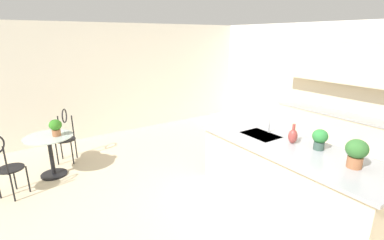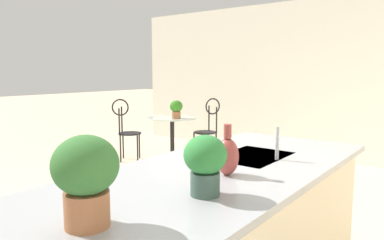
{
  "view_description": "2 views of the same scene",
  "coord_description": "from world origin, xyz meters",
  "px_view_note": "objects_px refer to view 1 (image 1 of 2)",
  "views": [
    {
      "loc": [
        2.58,
        -2.33,
        2.41
      ],
      "look_at": [
        -1.02,
        0.07,
        1.1
      ],
      "focal_mm": 26.16,
      "sensor_mm": 36.0,
      "label": 1
    },
    {
      "loc": [
        1.93,
        2.02,
        1.5
      ],
      "look_at": [
        -1.2,
        -0.41,
        0.96
      ],
      "focal_mm": 33.99,
      "sensor_mm": 36.0,
      "label": 2
    }
  ],
  "objects_px": {
    "potted_plant_on_table": "(56,127)",
    "potted_plant_counter_far": "(356,152)",
    "bistro_table": "(51,152)",
    "chair_by_island": "(65,133)",
    "vase_on_counter": "(293,136)",
    "chair_near_window": "(6,163)",
    "potted_plant_counter_near": "(320,138)"
  },
  "relations": [
    {
      "from": "potted_plant_on_table",
      "to": "vase_on_counter",
      "type": "bearing_deg",
      "value": 44.47
    },
    {
      "from": "potted_plant_on_table",
      "to": "potted_plant_counter_far",
      "type": "bearing_deg",
      "value": 36.06
    },
    {
      "from": "chair_by_island",
      "to": "potted_plant_counter_far",
      "type": "bearing_deg",
      "value": 30.0
    },
    {
      "from": "potted_plant_on_table",
      "to": "chair_by_island",
      "type": "bearing_deg",
      "value": 159.39
    },
    {
      "from": "potted_plant_counter_far",
      "to": "vase_on_counter",
      "type": "height_order",
      "value": "potted_plant_counter_far"
    },
    {
      "from": "chair_by_island",
      "to": "potted_plant_counter_near",
      "type": "height_order",
      "value": "potted_plant_counter_near"
    },
    {
      "from": "chair_by_island",
      "to": "potted_plant_counter_far",
      "type": "xyz_separation_m",
      "value": [
        4.25,
        2.45,
        0.55
      ]
    },
    {
      "from": "chair_near_window",
      "to": "chair_by_island",
      "type": "relative_size",
      "value": 1.0
    },
    {
      "from": "chair_near_window",
      "to": "vase_on_counter",
      "type": "relative_size",
      "value": 3.62
    },
    {
      "from": "chair_by_island",
      "to": "vase_on_counter",
      "type": "xyz_separation_m",
      "value": [
        3.35,
        2.5,
        0.46
      ]
    },
    {
      "from": "chair_by_island",
      "to": "potted_plant_on_table",
      "type": "height_order",
      "value": "chair_by_island"
    },
    {
      "from": "chair_by_island",
      "to": "potted_plant_counter_far",
      "type": "distance_m",
      "value": 4.93
    },
    {
      "from": "vase_on_counter",
      "to": "chair_by_island",
      "type": "bearing_deg",
      "value": -143.27
    },
    {
      "from": "chair_by_island",
      "to": "potted_plant_on_table",
      "type": "bearing_deg",
      "value": -20.61
    },
    {
      "from": "potted_plant_counter_far",
      "to": "potted_plant_counter_near",
      "type": "height_order",
      "value": "potted_plant_counter_far"
    },
    {
      "from": "bistro_table",
      "to": "potted_plant_counter_near",
      "type": "bearing_deg",
      "value": 42.96
    },
    {
      "from": "vase_on_counter",
      "to": "potted_plant_counter_near",
      "type": "bearing_deg",
      "value": 15.9
    },
    {
      "from": "bistro_table",
      "to": "potted_plant_counter_far",
      "type": "xyz_separation_m",
      "value": [
        3.71,
        2.8,
        0.67
      ]
    },
    {
      "from": "potted_plant_on_table",
      "to": "potted_plant_counter_far",
      "type": "height_order",
      "value": "potted_plant_counter_far"
    },
    {
      "from": "potted_plant_on_table",
      "to": "vase_on_counter",
      "type": "distance_m",
      "value": 3.88
    },
    {
      "from": "chair_near_window",
      "to": "chair_by_island",
      "type": "distance_m",
      "value": 1.38
    },
    {
      "from": "bistro_table",
      "to": "vase_on_counter",
      "type": "distance_m",
      "value": 4.05
    },
    {
      "from": "potted_plant_on_table",
      "to": "bistro_table",
      "type": "bearing_deg",
      "value": -110.16
    },
    {
      "from": "bistro_table",
      "to": "chair_by_island",
      "type": "xyz_separation_m",
      "value": [
        -0.53,
        0.35,
        0.13
      ]
    },
    {
      "from": "chair_near_window",
      "to": "potted_plant_on_table",
      "type": "relative_size",
      "value": 3.57
    },
    {
      "from": "potted_plant_counter_far",
      "to": "potted_plant_counter_near",
      "type": "distance_m",
      "value": 0.57
    },
    {
      "from": "chair_by_island",
      "to": "potted_plant_on_table",
      "type": "relative_size",
      "value": 3.57
    },
    {
      "from": "vase_on_counter",
      "to": "chair_near_window",
      "type": "bearing_deg",
      "value": -124.36
    },
    {
      "from": "chair_near_window",
      "to": "potted_plant_on_table",
      "type": "distance_m",
      "value": 0.93
    },
    {
      "from": "vase_on_counter",
      "to": "potted_plant_counter_far",
      "type": "bearing_deg",
      "value": -2.93
    },
    {
      "from": "potted_plant_on_table",
      "to": "potted_plant_counter_far",
      "type": "distance_m",
      "value": 4.54
    },
    {
      "from": "potted_plant_on_table",
      "to": "chair_near_window",
      "type": "bearing_deg",
      "value": -64.53
    }
  ]
}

